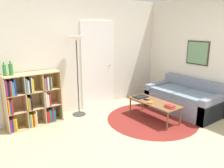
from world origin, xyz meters
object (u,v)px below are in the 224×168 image
floor_lamp (77,50)px  laptop (140,97)px  bowl (150,102)px  bottle_left (4,70)px  bottle_middle (11,69)px  coffee_table (154,103)px  couch (185,100)px  bookshelf (32,100)px

floor_lamp → laptop: floor_lamp is taller
laptop → bowl: 0.43m
bottle_left → bottle_middle: bearing=-0.6°
laptop → coffee_table: bearing=-87.0°
couch → bottle_left: bottle_left is taller
couch → laptop: (-0.99, 0.47, 0.14)m
coffee_table → laptop: bearing=93.0°
bowl → couch: bearing=-3.1°
couch → laptop: size_ratio=5.12×
bookshelf → floor_lamp: 1.37m
coffee_table → bottle_left: (-2.59, 1.30, 0.82)m
bookshelf → laptop: 2.32m
couch → bowl: size_ratio=13.67×
couch → bottle_middle: bearing=158.2°
floor_lamp → laptop: 1.75m
laptop → bookshelf: bearing=157.7°
laptop → bottle_left: bottle_left is taller
bowl → bottle_left: bearing=151.7°
laptop → bottle_left: 2.83m
bookshelf → laptop: size_ratio=3.35×
floor_lamp → bowl: 1.90m
laptop → bottle_middle: 2.73m
bookshelf → bottle_left: bottle_left is taller
bowl → floor_lamp: bearing=130.3°
bottle_left → couch: bearing=-21.2°
couch → bowl: bearing=176.9°
couch → floor_lamp: bearing=149.4°
floor_lamp → laptop: bearing=-34.6°
bookshelf → bottle_left: size_ratio=4.23×
bookshelf → couch: bookshelf is taller
bowl → bottle_middle: bearing=150.6°
laptop → bottle_middle: size_ratio=1.22×
bookshelf → bowl: bookshelf is taller
floor_lamp → bottle_left: bearing=175.5°
laptop → bottle_middle: (-2.46, 0.90, 0.77)m
bottle_left → bottle_middle: (0.11, -0.00, 0.00)m
floor_lamp → bowl: size_ratio=14.64×
bottle_middle → couch: bearing=-21.8°
floor_lamp → couch: bearing=-30.6°
couch → laptop: bearing=154.5°
bookshelf → laptop: (2.15, -0.88, -0.11)m
laptop → bottle_left: bearing=160.6°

